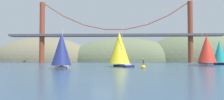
{
  "coord_description": "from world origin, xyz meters",
  "views": [
    {
      "loc": [
        2.09,
        -26.3,
        2.41
      ],
      "look_at": [
        0.0,
        37.21,
        4.84
      ],
      "focal_mm": 34.89,
      "sensor_mm": 36.0,
      "label": 1
    }
  ],
  "objects_px": {
    "sailboat_navy_sail": "(62,50)",
    "sailboat_yellow_sail": "(120,48)",
    "sailboat_crimson_sail": "(59,53)",
    "sailboat_teal_sail": "(219,52)",
    "channel_buoy": "(143,67)",
    "sailboat_scarlet_sail": "(206,50)"
  },
  "relations": [
    {
      "from": "sailboat_navy_sail",
      "to": "sailboat_yellow_sail",
      "type": "xyz_separation_m",
      "value": [
        13.07,
        14.87,
        1.05
      ]
    },
    {
      "from": "sailboat_navy_sail",
      "to": "sailboat_crimson_sail",
      "type": "height_order",
      "value": "sailboat_navy_sail"
    },
    {
      "from": "sailboat_teal_sail",
      "to": "channel_buoy",
      "type": "height_order",
      "value": "sailboat_teal_sail"
    },
    {
      "from": "sailboat_yellow_sail",
      "to": "sailboat_scarlet_sail",
      "type": "xyz_separation_m",
      "value": [
        26.85,
        4.76,
        -0.19
      ]
    },
    {
      "from": "sailboat_teal_sail",
      "to": "sailboat_yellow_sail",
      "type": "height_order",
      "value": "sailboat_yellow_sail"
    },
    {
      "from": "sailboat_navy_sail",
      "to": "sailboat_scarlet_sail",
      "type": "xyz_separation_m",
      "value": [
        39.92,
        19.64,
        0.86
      ]
    },
    {
      "from": "sailboat_navy_sail",
      "to": "sailboat_teal_sail",
      "type": "height_order",
      "value": "sailboat_navy_sail"
    },
    {
      "from": "sailboat_yellow_sail",
      "to": "channel_buoy",
      "type": "relative_size",
      "value": 4.35
    },
    {
      "from": "sailboat_yellow_sail",
      "to": "sailboat_scarlet_sail",
      "type": "height_order",
      "value": "sailboat_yellow_sail"
    },
    {
      "from": "sailboat_teal_sail",
      "to": "sailboat_yellow_sail",
      "type": "xyz_separation_m",
      "value": [
        -36.29,
        -17.1,
        0.56
      ]
    },
    {
      "from": "sailboat_teal_sail",
      "to": "channel_buoy",
      "type": "xyz_separation_m",
      "value": [
        -30.63,
        -28.07,
        -4.36
      ]
    },
    {
      "from": "sailboat_teal_sail",
      "to": "sailboat_yellow_sail",
      "type": "bearing_deg",
      "value": -154.77
    },
    {
      "from": "channel_buoy",
      "to": "sailboat_navy_sail",
      "type": "bearing_deg",
      "value": -168.23
    },
    {
      "from": "sailboat_yellow_sail",
      "to": "channel_buoy",
      "type": "distance_m",
      "value": 13.29
    },
    {
      "from": "sailboat_navy_sail",
      "to": "sailboat_yellow_sail",
      "type": "distance_m",
      "value": 19.83
    },
    {
      "from": "sailboat_teal_sail",
      "to": "sailboat_navy_sail",
      "type": "bearing_deg",
      "value": -147.06
    },
    {
      "from": "sailboat_crimson_sail",
      "to": "sailboat_scarlet_sail",
      "type": "distance_m",
      "value": 49.57
    },
    {
      "from": "sailboat_crimson_sail",
      "to": "sailboat_yellow_sail",
      "type": "height_order",
      "value": "sailboat_yellow_sail"
    },
    {
      "from": "sailboat_scarlet_sail",
      "to": "channel_buoy",
      "type": "bearing_deg",
      "value": -143.41
    },
    {
      "from": "sailboat_navy_sail",
      "to": "channel_buoy",
      "type": "xyz_separation_m",
      "value": [
        18.73,
        3.9,
        -3.87
      ]
    },
    {
      "from": "sailboat_navy_sail",
      "to": "sailboat_yellow_sail",
      "type": "height_order",
      "value": "sailboat_yellow_sail"
    },
    {
      "from": "channel_buoy",
      "to": "sailboat_crimson_sail",
      "type": "bearing_deg",
      "value": 137.56
    }
  ]
}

